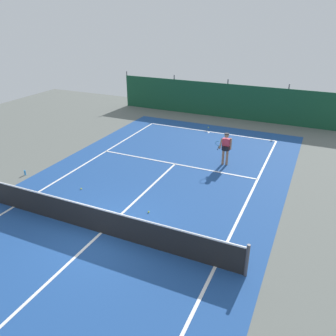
% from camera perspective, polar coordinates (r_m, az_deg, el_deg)
% --- Properties ---
extents(ground_plane, '(36.00, 36.00, 0.00)m').
position_cam_1_polar(ground_plane, '(12.22, -11.09, -10.61)').
color(ground_plane, slate).
extents(court_surface, '(11.02, 26.60, 0.01)m').
position_cam_1_polar(court_surface, '(12.21, -11.10, -10.60)').
color(court_surface, '#1E478C').
rests_on(court_surface, ground).
extents(tennis_net, '(10.12, 0.10, 1.10)m').
position_cam_1_polar(tennis_net, '(11.93, -11.30, -8.61)').
color(tennis_net, black).
rests_on(tennis_net, ground).
extents(back_fence, '(16.30, 0.98, 2.70)m').
position_cam_1_polar(back_fence, '(25.40, 9.96, 10.07)').
color(back_fence, '#14472D').
rests_on(back_fence, ground).
extents(tennis_player, '(0.68, 0.78, 1.64)m').
position_cam_1_polar(tennis_player, '(16.87, 9.63, 3.55)').
color(tennis_player, '#9E7051').
rests_on(tennis_player, ground).
extents(tennis_ball_near_player, '(0.07, 0.07, 0.07)m').
position_cam_1_polar(tennis_ball_near_player, '(13.08, -3.26, -7.35)').
color(tennis_ball_near_player, '#CCDB33').
rests_on(tennis_ball_near_player, ground).
extents(tennis_ball_midcourt, '(0.07, 0.07, 0.07)m').
position_cam_1_polar(tennis_ball_midcourt, '(22.63, 6.76, 6.77)').
color(tennis_ball_midcourt, '#CCDB33').
rests_on(tennis_ball_midcourt, ground).
extents(tennis_ball_by_sideline, '(0.07, 0.07, 0.07)m').
position_cam_1_polar(tennis_ball_by_sideline, '(15.13, -14.35, -3.38)').
color(tennis_ball_by_sideline, '#CCDB33').
rests_on(tennis_ball_by_sideline, ground).
extents(water_bottle, '(0.08, 0.08, 0.24)m').
position_cam_1_polar(water_bottle, '(17.24, -22.83, -0.72)').
color(water_bottle, '#338CD8').
rests_on(water_bottle, ground).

